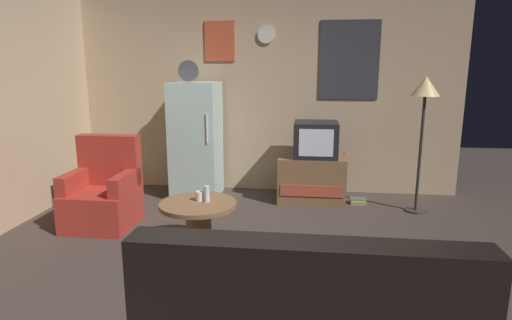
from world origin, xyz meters
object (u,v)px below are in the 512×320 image
object	(u,v)px
armchair	(104,195)
book_stack	(358,201)
coffee_table	(199,226)
mug_ceramic_white	(200,196)
tv_stand	(311,179)
wine_glass	(207,194)
standing_lamp	(425,97)
crt_tv	(316,139)
fridge	(196,140)

from	to	relation	value
armchair	book_stack	xyz separation A→B (m)	(2.84, 1.07, -0.30)
coffee_table	mug_ceramic_white	world-z (taller)	mug_ceramic_white
tv_stand	wine_glass	bearing A→B (deg)	-121.17
tv_stand	wine_glass	world-z (taller)	wine_glass
tv_stand	wine_glass	xyz separation A→B (m)	(-0.98, -1.62, 0.25)
book_stack	standing_lamp	bearing A→B (deg)	-17.66
coffee_table	standing_lamp	bearing A→B (deg)	31.04
crt_tv	mug_ceramic_white	size ratio (longest dim) A/B	6.00
wine_glass	book_stack	size ratio (longest dim) A/B	0.75
fridge	crt_tv	xyz separation A→B (m)	(1.55, -0.05, 0.05)
coffee_table	crt_tv	bearing A→B (deg)	56.34
standing_lamp	book_stack	world-z (taller)	standing_lamp
armchair	book_stack	bearing A→B (deg)	20.62
wine_glass	book_stack	distance (m)	2.27
standing_lamp	mug_ceramic_white	bearing A→B (deg)	-149.89
fridge	mug_ceramic_white	world-z (taller)	fridge
coffee_table	mug_ceramic_white	bearing A→B (deg)	84.90
coffee_table	book_stack	xyz separation A→B (m)	(1.65, 1.59, -0.20)
crt_tv	wine_glass	distance (m)	1.93
wine_glass	armchair	xyz separation A→B (m)	(-1.27, 0.50, -0.20)
tv_stand	mug_ceramic_white	bearing A→B (deg)	-123.42
standing_lamp	wine_glass	xyz separation A→B (m)	(-2.22, -1.35, -0.82)
fridge	book_stack	size ratio (longest dim) A/B	8.81
crt_tv	wine_glass	world-z (taller)	crt_tv
fridge	book_stack	distance (m)	2.22
tv_stand	wine_glass	size ratio (longest dim) A/B	5.60
standing_lamp	armchair	xyz separation A→B (m)	(-3.49, -0.86, -1.02)
wine_glass	mug_ceramic_white	bearing A→B (deg)	162.34
fridge	crt_tv	size ratio (longest dim) A/B	3.28
wine_glass	book_stack	bearing A→B (deg)	44.91
wine_glass	armchair	world-z (taller)	armchair
standing_lamp	tv_stand	bearing A→B (deg)	168.11
coffee_table	wine_glass	bearing A→B (deg)	20.94
book_stack	crt_tv	bearing A→B (deg)	174.52
standing_lamp	wine_glass	distance (m)	2.73
crt_tv	wine_glass	size ratio (longest dim) A/B	3.60
fridge	coffee_table	xyz separation A→B (m)	(0.46, -1.70, -0.52)
wine_glass	standing_lamp	bearing A→B (deg)	31.36
standing_lamp	coffee_table	xyz separation A→B (m)	(-2.30, -1.38, -1.12)
tv_stand	mug_ceramic_white	size ratio (longest dim) A/B	9.33
fridge	armchair	distance (m)	1.45
crt_tv	wine_glass	xyz separation A→B (m)	(-1.02, -1.61, -0.26)
coffee_table	book_stack	bearing A→B (deg)	44.06
crt_tv	book_stack	bearing A→B (deg)	-5.48
mug_ceramic_white	book_stack	xyz separation A→B (m)	(1.64, 1.54, -0.48)
crt_tv	armchair	xyz separation A→B (m)	(-2.29, -1.12, -0.46)
wine_glass	fridge	bearing A→B (deg)	107.75
standing_lamp	wine_glass	bearing A→B (deg)	-148.64
standing_lamp	fridge	bearing A→B (deg)	173.46
fridge	coffee_table	size ratio (longest dim) A/B	2.46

